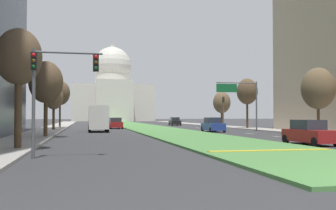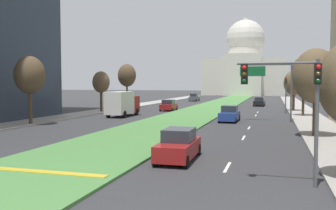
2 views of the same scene
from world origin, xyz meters
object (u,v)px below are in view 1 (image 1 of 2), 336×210
Objects in this scene: capitol_building at (112,93)px; street_tree_right_distant at (222,103)px; box_truck_delivery at (98,118)px; sedan_lead_stopped at (309,133)px; traffic_light_far_right at (223,108)px; street_tree_right_far at (247,92)px; traffic_light_near_left at (52,78)px; street_tree_left_near at (19,58)px; street_tree_left_far at (54,98)px; street_tree_left_distant at (60,93)px; overhead_guide_sign at (241,95)px; sedan_distant at (115,123)px; sedan_very_far at (94,120)px; street_tree_left_mid at (46,83)px; sedan_midblock at (213,125)px; sedan_far_horizon at (175,122)px; street_tree_right_mid at (318,89)px.

capitol_building is 4.74× the size of street_tree_right_distant.
capitol_building reaches higher than box_truck_delivery.
sedan_lead_stopped is 27.85m from box_truck_delivery.
box_truck_delivery is (-20.34, -10.71, -1.64)m from traffic_light_far_right.
street_tree_right_far reaches higher than street_tree_right_distant.
street_tree_left_near reaches higher than traffic_light_near_left.
street_tree_left_distant reaches higher than street_tree_left_far.
street_tree_right_far reaches higher than overhead_guide_sign.
sedan_distant is (8.27, 36.17, -4.55)m from street_tree_left_near.
traffic_light_near_left is at bearing -127.47° from overhead_guide_sign.
street_tree_right_far is 1.74× the size of sedan_very_far.
overhead_guide_sign is 18.68m from box_truck_delivery.
capitol_building reaches higher than street_tree_left_mid.
overhead_guide_sign is 1.40× the size of sedan_distant.
street_tree_left_far is 21.75m from sedan_midblock.
street_tree_left_distant reaches higher than sedan_midblock.
capitol_building is 5.65× the size of traffic_light_near_left.
traffic_light_far_right is 12.16m from overhead_guide_sign.
sedan_very_far is 0.68× the size of box_truck_delivery.
street_tree_left_mid reaches higher than overhead_guide_sign.
sedan_very_far is (6.06, 37.67, -3.52)m from street_tree_left_far.
street_tree_right_distant reaches higher than sedan_midblock.
street_tree_left_near is 12.96m from street_tree_left_mid.
sedan_lead_stopped is (-8.63, -30.01, -4.81)m from street_tree_right_far.
box_truck_delivery is (-16.14, -27.50, 0.88)m from sedan_far_horizon.
traffic_light_far_right is at bearing 27.77° from box_truck_delivery.
street_tree_left_near is 1.62× the size of sedan_very_far.
traffic_light_near_left is at bearing -120.37° from traffic_light_far_right.
street_tree_left_far is 1.30× the size of sedan_distant.
street_tree_left_mid is 13.20m from box_truck_delivery.
traffic_light_near_left is 1.12× the size of sedan_midblock.
capitol_building is 101.21m from sedan_midblock.
street_tree_left_far is at bearing 135.36° from box_truck_delivery.
street_tree_left_far is at bearing -135.16° from sedan_far_horizon.
sedan_distant is 1.05× the size of sedan_far_horizon.
traffic_light_far_right is 38.40m from sedan_very_far.
sedan_lead_stopped is at bearing -33.78° from street_tree_left_mid.
overhead_guide_sign is 0.92× the size of street_tree_left_near.
street_tree_right_distant is (24.67, 44.16, 0.49)m from traffic_light_near_left.
capitol_building is 71.56m from sedan_far_horizon.
traffic_light_near_left is at bearing -108.71° from sedan_far_horizon.
sedan_distant is (8.48, -3.64, -4.80)m from street_tree_left_distant.
street_tree_right_mid is at bearing -91.67° from street_tree_right_far.
box_truck_delivery is (-14.00, 2.63, 0.84)m from sedan_midblock.
traffic_light_near_left is 0.81× the size of box_truck_delivery.
overhead_guide_sign reaches higher than sedan_midblock.
street_tree_left_near reaches higher than sedan_lead_stopped.
box_truck_delivery is at bearing 119.39° from sedan_lead_stopped.
sedan_midblock is at bearing 57.32° from traffic_light_near_left.
sedan_distant is at bearing -129.56° from sedan_far_horizon.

